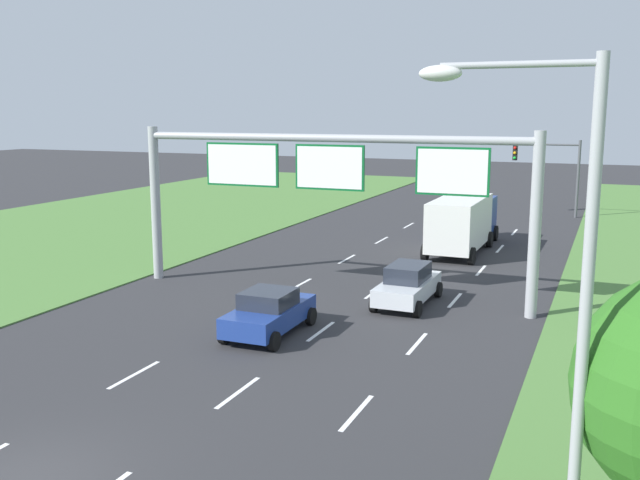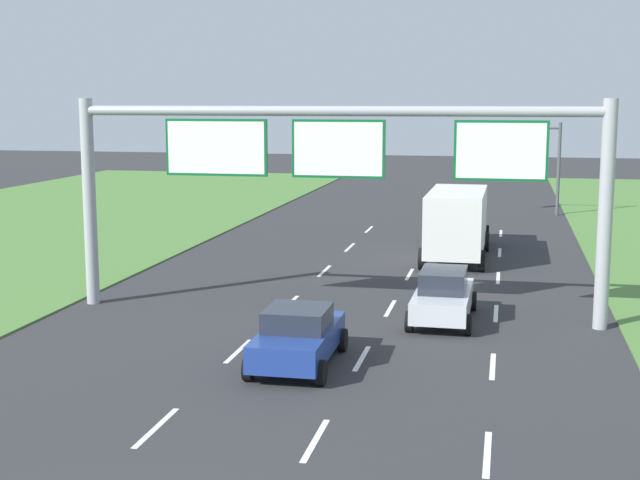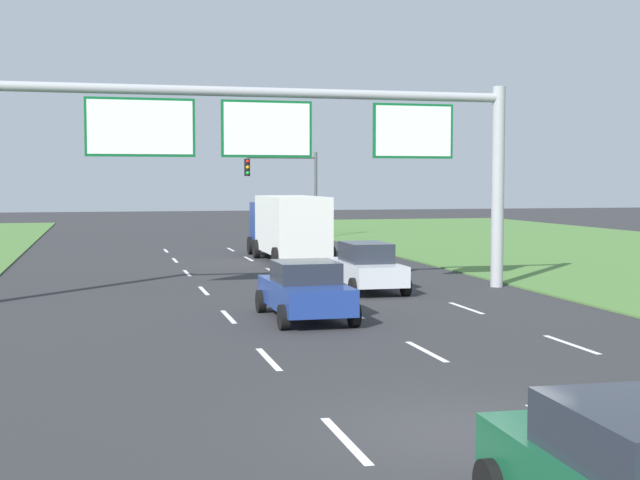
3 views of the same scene
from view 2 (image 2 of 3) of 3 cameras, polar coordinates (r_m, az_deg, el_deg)
The scene contains 8 objects.
lane_dashes_inner_left at distance 22.49m, azimuth -7.51°, elevation -9.13°, with size 0.14×56.40×0.01m.
lane_dashes_inner_right at distance 21.63m, azimuth 1.40°, elevation -9.80°, with size 0.14×56.40×0.01m.
lane_dashes_slip at distance 21.31m, azimuth 10.85°, elevation -10.25°, with size 0.14×56.40×0.01m.
car_lead_silver at distance 28.54m, azimuth 7.88°, elevation -3.54°, with size 2.01×4.33×1.64m.
car_mid_lane at distance 23.62m, azimuth -1.42°, elevation -6.18°, with size 2.09×4.20×1.57m.
box_truck at distance 40.18m, azimuth 8.82°, elevation 1.31°, with size 2.75×8.61×3.03m.
sign_gantry at distance 28.38m, azimuth 0.94°, elevation 4.90°, with size 17.24×0.44×7.00m.
traffic_light_mast at distance 55.42m, azimuth 13.06°, elevation 5.57°, with size 4.76×0.49×5.60m.
Camera 2 is at (5.45, -11.14, 6.98)m, focal length 50.00 mm.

